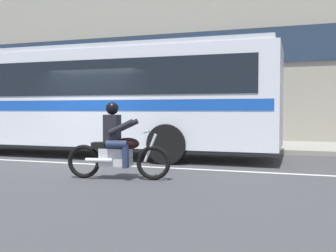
{
  "coord_description": "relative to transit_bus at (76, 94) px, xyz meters",
  "views": [
    {
      "loc": [
        5.43,
        -9.61,
        1.4
      ],
      "look_at": [
        2.41,
        -0.62,
        1.02
      ],
      "focal_mm": 42.35,
      "sensor_mm": 36.0,
      "label": 1
    }
  ],
  "objects": [
    {
      "name": "ground_plane",
      "position": [
        1.23,
        -1.19,
        -1.88
      ],
      "size": [
        60.0,
        60.0,
        0.0
      ],
      "primitive_type": "plane",
      "color": "#3D3D3F"
    },
    {
      "name": "motorcycle_with_rider",
      "position": [
        3.15,
        -3.58,
        -1.23
      ],
      "size": [
        2.12,
        0.73,
        1.56
      ],
      "color": "black",
      "rests_on": "ground_plane"
    },
    {
      "name": "lane_center_stripe",
      "position": [
        1.23,
        -1.79,
        -1.88
      ],
      "size": [
        26.6,
        0.14,
        0.01
      ],
      "primitive_type": "cube",
      "color": "silver",
      "rests_on": "ground_plane"
    },
    {
      "name": "office_building_facade",
      "position": [
        1.23,
        6.19,
        3.89
      ],
      "size": [
        28.0,
        0.89,
        11.52
      ],
      "color": "gray",
      "rests_on": "ground_plane"
    },
    {
      "name": "fire_hydrant",
      "position": [
        -2.68,
        2.97,
        -1.37
      ],
      "size": [
        0.22,
        0.3,
        0.75
      ],
      "color": "gold",
      "rests_on": "sidewalk_curb"
    },
    {
      "name": "transit_bus",
      "position": [
        0.0,
        0.0,
        0.0
      ],
      "size": [
        12.38,
        2.71,
        3.22
      ],
      "color": "silver",
      "rests_on": "ground_plane"
    },
    {
      "name": "sidewalk_curb",
      "position": [
        1.23,
        3.91,
        -1.81
      ],
      "size": [
        28.0,
        3.8,
        0.15
      ],
      "primitive_type": "cube",
      "color": "gray",
      "rests_on": "ground_plane"
    }
  ]
}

